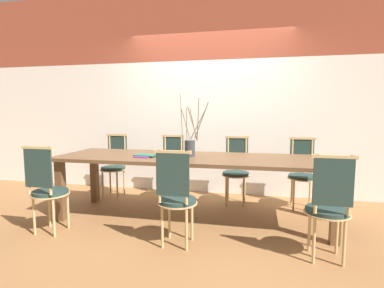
{
  "coord_description": "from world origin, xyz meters",
  "views": [
    {
      "loc": [
        0.76,
        -3.41,
        1.29
      ],
      "look_at": [
        0.0,
        0.0,
        0.91
      ],
      "focal_mm": 28.0,
      "sensor_mm": 36.0,
      "label": 1
    }
  ],
  "objects_px": {
    "chair_near_center": "(329,205)",
    "book_stack": "(145,156)",
    "chair_far_center": "(236,168)",
    "dining_table": "(192,163)",
    "vase_centerpiece": "(190,146)"
  },
  "relations": [
    {
      "from": "chair_near_center",
      "to": "book_stack",
      "type": "bearing_deg",
      "value": 161.99
    },
    {
      "from": "chair_near_center",
      "to": "chair_far_center",
      "type": "distance_m",
      "value": 1.74
    },
    {
      "from": "dining_table",
      "to": "chair_near_center",
      "type": "bearing_deg",
      "value": -28.86
    },
    {
      "from": "chair_near_center",
      "to": "book_stack",
      "type": "distance_m",
      "value": 2.02
    },
    {
      "from": "dining_table",
      "to": "chair_far_center",
      "type": "relative_size",
      "value": 3.42
    },
    {
      "from": "chair_far_center",
      "to": "dining_table",
      "type": "bearing_deg",
      "value": 58.07
    },
    {
      "from": "dining_table",
      "to": "chair_near_center",
      "type": "distance_m",
      "value": 1.56
    },
    {
      "from": "chair_far_center",
      "to": "vase_centerpiece",
      "type": "distance_m",
      "value": 0.96
    },
    {
      "from": "dining_table",
      "to": "chair_far_center",
      "type": "bearing_deg",
      "value": 58.07
    },
    {
      "from": "chair_near_center",
      "to": "dining_table",
      "type": "bearing_deg",
      "value": 151.14
    },
    {
      "from": "chair_far_center",
      "to": "vase_centerpiece",
      "type": "xyz_separation_m",
      "value": [
        -0.49,
        -0.74,
        0.38
      ]
    },
    {
      "from": "vase_centerpiece",
      "to": "book_stack",
      "type": "height_order",
      "value": "vase_centerpiece"
    },
    {
      "from": "chair_far_center",
      "to": "book_stack",
      "type": "xyz_separation_m",
      "value": [
        -1.01,
        -0.88,
        0.27
      ]
    },
    {
      "from": "dining_table",
      "to": "book_stack",
      "type": "xyz_separation_m",
      "value": [
        -0.54,
        -0.13,
        0.09
      ]
    },
    {
      "from": "dining_table",
      "to": "book_stack",
      "type": "height_order",
      "value": "book_stack"
    }
  ]
}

